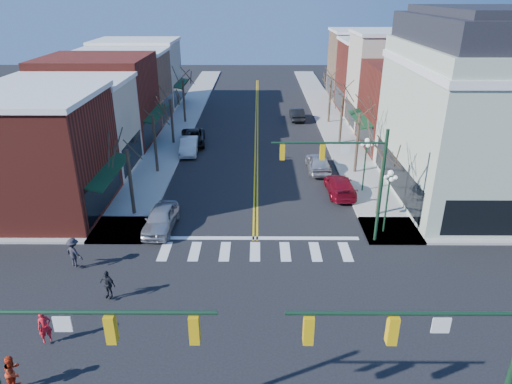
{
  "coord_description": "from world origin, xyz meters",
  "views": [
    {
      "loc": [
        0.17,
        -17.2,
        14.29
      ],
      "look_at": [
        0.04,
        8.66,
        2.8
      ],
      "focal_mm": 32.0,
      "sensor_mm": 36.0,
      "label": 1
    }
  ],
  "objects_px": {
    "victorian_corner": "(491,109)",
    "lamppost_midblock": "(366,156)",
    "car_right_near": "(340,186)",
    "pedestrian_red_a": "(45,327)",
    "car_right_far": "(297,114)",
    "car_right_mid": "(318,162)",
    "car_left_mid": "(189,146)",
    "pedestrian_red_b": "(13,372)",
    "car_left_near": "(161,219)",
    "car_left_far": "(193,138)",
    "pedestrian_dark_a": "(107,284)",
    "lamppost_corner": "(388,191)",
    "pedestrian_dark_b": "(74,253)"
  },
  "relations": [
    {
      "from": "car_left_near",
      "to": "car_right_near",
      "type": "bearing_deg",
      "value": 27.47
    },
    {
      "from": "pedestrian_dark_a",
      "to": "lamppost_midblock",
      "type": "bearing_deg",
      "value": 63.81
    },
    {
      "from": "lamppost_midblock",
      "to": "car_left_near",
      "type": "xyz_separation_m",
      "value": [
        -14.31,
        -6.02,
        -2.21
      ]
    },
    {
      "from": "car_left_far",
      "to": "car_right_near",
      "type": "bearing_deg",
      "value": -49.08
    },
    {
      "from": "victorian_corner",
      "to": "pedestrian_red_b",
      "type": "distance_m",
      "value": 32.25
    },
    {
      "from": "pedestrian_red_a",
      "to": "lamppost_corner",
      "type": "bearing_deg",
      "value": -4.75
    },
    {
      "from": "car_left_near",
      "to": "car_right_near",
      "type": "height_order",
      "value": "car_left_near"
    },
    {
      "from": "pedestrian_red_b",
      "to": "car_right_far",
      "type": "bearing_deg",
      "value": -14.04
    },
    {
      "from": "lamppost_midblock",
      "to": "car_right_far",
      "type": "xyz_separation_m",
      "value": [
        -3.4,
        21.29,
        -2.25
      ]
    },
    {
      "from": "pedestrian_red_a",
      "to": "car_right_far",
      "type": "bearing_deg",
      "value": 34.9
    },
    {
      "from": "car_right_mid",
      "to": "pedestrian_red_b",
      "type": "height_order",
      "value": "pedestrian_red_b"
    },
    {
      "from": "car_left_far",
      "to": "pedestrian_red_b",
      "type": "relative_size",
      "value": 3.38
    },
    {
      "from": "pedestrian_red_b",
      "to": "pedestrian_dark_a",
      "type": "height_order",
      "value": "pedestrian_dark_a"
    },
    {
      "from": "car_right_near",
      "to": "car_right_mid",
      "type": "xyz_separation_m",
      "value": [
        -1.08,
        4.82,
        0.1
      ]
    },
    {
      "from": "pedestrian_red_a",
      "to": "car_left_near",
      "type": "bearing_deg",
      "value": 39.34
    },
    {
      "from": "car_right_near",
      "to": "car_right_mid",
      "type": "height_order",
      "value": "car_right_mid"
    },
    {
      "from": "victorian_corner",
      "to": "lamppost_corner",
      "type": "distance_m",
      "value": 10.89
    },
    {
      "from": "car_right_far",
      "to": "pedestrian_red_b",
      "type": "relative_size",
      "value": 2.81
    },
    {
      "from": "lamppost_corner",
      "to": "car_right_mid",
      "type": "height_order",
      "value": "lamppost_corner"
    },
    {
      "from": "pedestrian_dark_a",
      "to": "car_left_near",
      "type": "bearing_deg",
      "value": 103.8
    },
    {
      "from": "lamppost_midblock",
      "to": "car_right_mid",
      "type": "bearing_deg",
      "value": 122.97
    },
    {
      "from": "lamppost_corner",
      "to": "lamppost_midblock",
      "type": "bearing_deg",
      "value": 90.0
    },
    {
      "from": "car_left_mid",
      "to": "pedestrian_red_b",
      "type": "xyz_separation_m",
      "value": [
        -2.79,
        -28.2,
        0.17
      ]
    },
    {
      "from": "car_left_near",
      "to": "car_left_far",
      "type": "xyz_separation_m",
      "value": [
        -0.29,
        17.69,
        -0.04
      ]
    },
    {
      "from": "pedestrian_red_a",
      "to": "lamppost_midblock",
      "type": "bearing_deg",
      "value": 8.82
    },
    {
      "from": "victorian_corner",
      "to": "lamppost_corner",
      "type": "xyz_separation_m",
      "value": [
        -8.3,
        -6.0,
        -3.7
      ]
    },
    {
      "from": "car_right_mid",
      "to": "car_right_far",
      "type": "bearing_deg",
      "value": -88.77
    },
    {
      "from": "car_left_far",
      "to": "pedestrian_dark_a",
      "type": "xyz_separation_m",
      "value": [
        -0.9,
        -25.1,
        0.2
      ]
    },
    {
      "from": "lamppost_corner",
      "to": "car_left_far",
      "type": "xyz_separation_m",
      "value": [
        -14.6,
        18.17,
        -2.24
      ]
    },
    {
      "from": "victorian_corner",
      "to": "lamppost_midblock",
      "type": "bearing_deg",
      "value": 176.55
    },
    {
      "from": "car_right_far",
      "to": "pedestrian_dark_b",
      "type": "bearing_deg",
      "value": 63.49
    },
    {
      "from": "lamppost_midblock",
      "to": "pedestrian_red_b",
      "type": "distance_m",
      "value": 25.94
    },
    {
      "from": "car_left_near",
      "to": "pedestrian_dark_a",
      "type": "bearing_deg",
      "value": -95.88
    },
    {
      "from": "car_right_near",
      "to": "car_right_far",
      "type": "bearing_deg",
      "value": -86.78
    },
    {
      "from": "car_left_far",
      "to": "car_right_mid",
      "type": "bearing_deg",
      "value": -37.49
    },
    {
      "from": "car_right_mid",
      "to": "car_right_near",
      "type": "bearing_deg",
      "value": 102.07
    },
    {
      "from": "lamppost_midblock",
      "to": "pedestrian_red_a",
      "type": "xyz_separation_m",
      "value": [
        -17.28,
        -16.56,
        -2.04
      ]
    },
    {
      "from": "lamppost_midblock",
      "to": "pedestrian_dark_b",
      "type": "relative_size",
      "value": 2.5
    },
    {
      "from": "car_left_mid",
      "to": "pedestrian_dark_a",
      "type": "bearing_deg",
      "value": -95.85
    },
    {
      "from": "victorian_corner",
      "to": "pedestrian_red_a",
      "type": "height_order",
      "value": "victorian_corner"
    },
    {
      "from": "car_right_far",
      "to": "pedestrian_dark_b",
      "type": "height_order",
      "value": "pedestrian_dark_b"
    },
    {
      "from": "pedestrian_red_a",
      "to": "pedestrian_dark_a",
      "type": "relative_size",
      "value": 1.0
    },
    {
      "from": "lamppost_midblock",
      "to": "pedestrian_dark_b",
      "type": "distance_m",
      "value": 21.16
    },
    {
      "from": "victorian_corner",
      "to": "car_left_near",
      "type": "relative_size",
      "value": 3.22
    },
    {
      "from": "victorian_corner",
      "to": "car_left_mid",
      "type": "relative_size",
      "value": 3.16
    },
    {
      "from": "lamppost_midblock",
      "to": "car_left_far",
      "type": "height_order",
      "value": "lamppost_midblock"
    },
    {
      "from": "lamppost_midblock",
      "to": "car_right_near",
      "type": "relative_size",
      "value": 0.91
    },
    {
      "from": "car_left_far",
      "to": "pedestrian_dark_a",
      "type": "bearing_deg",
      "value": -97.86
    },
    {
      "from": "car_right_mid",
      "to": "pedestrian_red_b",
      "type": "xyz_separation_m",
      "value": [
        -14.51,
        -23.57,
        0.13
      ]
    },
    {
      "from": "victorian_corner",
      "to": "lamppost_corner",
      "type": "relative_size",
      "value": 3.29
    }
  ]
}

